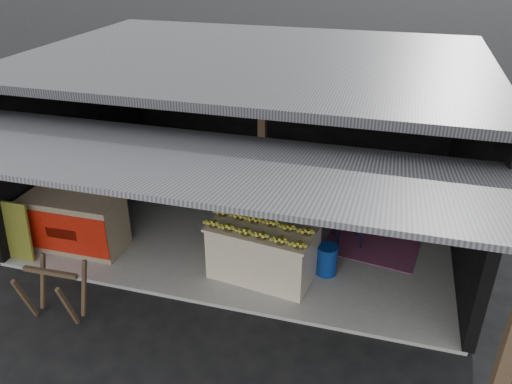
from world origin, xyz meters
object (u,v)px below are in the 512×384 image
(sawhorse, at_px, (54,288))
(plastic_chair, at_px, (349,210))
(water_barrel, at_px, (327,261))
(neighbor_stall, at_px, (75,220))
(banana_table, at_px, (264,249))
(white_crate, at_px, (284,222))

(sawhorse, bearing_deg, plastic_chair, 37.87)
(sawhorse, xyz_separation_m, water_barrel, (3.40, 1.91, -0.21))
(neighbor_stall, distance_m, sawhorse, 1.70)
(banana_table, xyz_separation_m, sawhorse, (-2.47, -1.65, -0.00))
(water_barrel, bearing_deg, plastic_chair, 80.03)
(neighbor_stall, relative_size, water_barrel, 3.65)
(white_crate, height_order, plastic_chair, plastic_chair)
(white_crate, bearing_deg, sawhorse, -139.68)
(banana_table, height_order, water_barrel, banana_table)
(white_crate, height_order, sawhorse, white_crate)
(banana_table, bearing_deg, neighbor_stall, -170.27)
(banana_table, relative_size, white_crate, 1.91)
(sawhorse, relative_size, water_barrel, 1.75)
(water_barrel, bearing_deg, sawhorse, -150.66)
(banana_table, relative_size, plastic_chair, 1.74)
(white_crate, bearing_deg, banana_table, -101.24)
(white_crate, xyz_separation_m, neighbor_stall, (-3.29, -0.96, 0.06))
(sawhorse, bearing_deg, white_crate, 42.38)
(plastic_chair, bearing_deg, banana_table, -146.15)
(neighbor_stall, bearing_deg, plastic_chair, 17.85)
(plastic_chair, bearing_deg, water_barrel, -115.98)
(neighbor_stall, distance_m, plastic_chair, 4.52)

